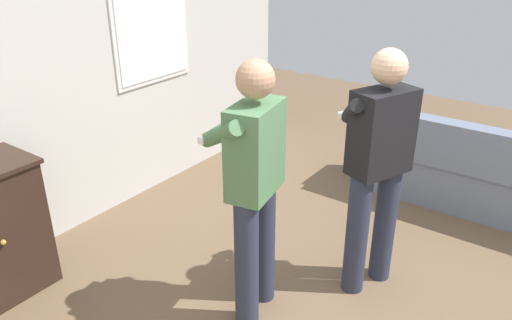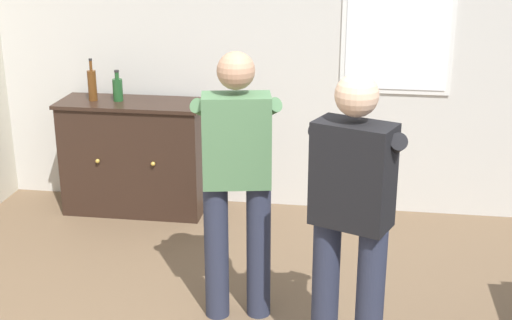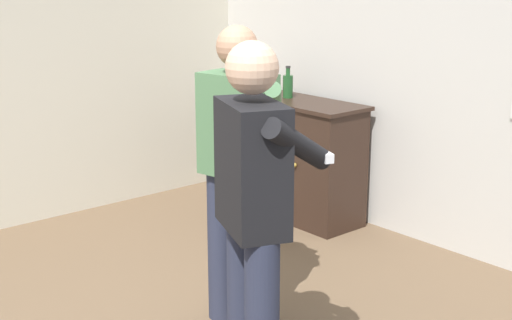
% 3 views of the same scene
% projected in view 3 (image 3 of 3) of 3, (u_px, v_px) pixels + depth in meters
% --- Properties ---
extents(wall_back_with_window, '(5.20, 0.15, 2.80)m').
position_uv_depth(wall_back_with_window, '(480.00, 55.00, 4.74)').
color(wall_back_with_window, beige).
rests_on(wall_back_with_window, ground).
extents(sideboard_cabinet, '(1.20, 0.49, 0.96)m').
position_uv_depth(sideboard_cabinet, '(295.00, 158.00, 5.76)').
color(sideboard_cabinet, black).
rests_on(sideboard_cabinet, ground).
extents(bottle_wine_green, '(0.07, 0.07, 0.35)m').
position_uv_depth(bottle_wine_green, '(269.00, 79.00, 5.83)').
color(bottle_wine_green, '#593314').
rests_on(bottle_wine_green, sideboard_cabinet).
extents(bottle_liquor_amber, '(0.08, 0.08, 0.26)m').
position_uv_depth(bottle_liquor_amber, '(288.00, 85.00, 5.70)').
color(bottle_liquor_amber, '#1E4C23').
rests_on(bottle_liquor_amber, sideboard_cabinet).
extents(person_standing_left, '(0.55, 0.51, 1.68)m').
position_uv_depth(person_standing_left, '(239.00, 164.00, 3.84)').
color(person_standing_left, '#282D42').
rests_on(person_standing_left, ground).
extents(person_standing_right, '(0.52, 0.52, 1.68)m').
position_uv_depth(person_standing_right, '(255.00, 216.00, 3.03)').
color(person_standing_right, '#282D42').
rests_on(person_standing_right, ground).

